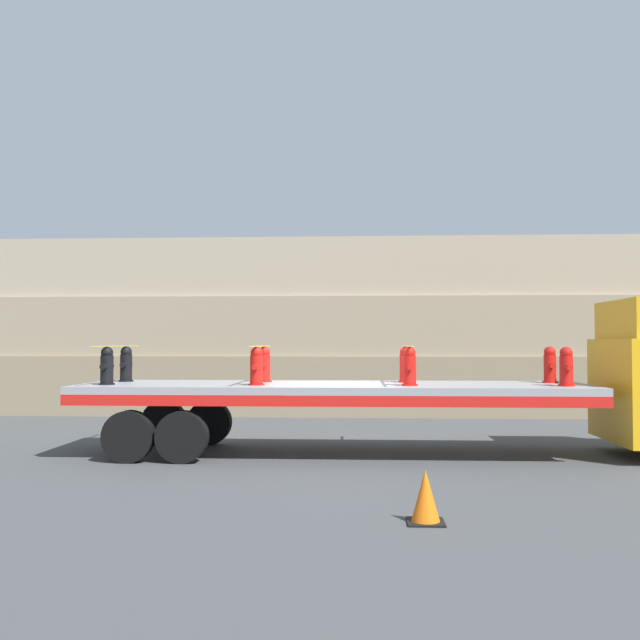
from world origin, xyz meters
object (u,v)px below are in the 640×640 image
Objects in this scene: fire_hydrant_red_near_1 at (257,367)px; fire_hydrant_red_far_1 at (264,365)px; fire_hydrant_red_near_3 at (566,367)px; traffic_cone at (425,497)px; fire_hydrant_black_far_0 at (126,365)px; fire_hydrant_red_far_2 at (406,365)px; fire_hydrant_red_near_2 at (410,367)px; fire_hydrant_red_far_3 at (550,365)px; flatbed_trailer at (298,397)px; fire_hydrant_black_near_0 at (107,366)px.

fire_hydrant_red_far_1 is (0.00, 1.13, 0.00)m from fire_hydrant_red_near_1.
fire_hydrant_red_near_3 is 5.80m from traffic_cone.
fire_hydrant_black_far_0 and fire_hydrant_red_near_1 have the same top height.
fire_hydrant_red_near_2 is at bearing -90.00° from fire_hydrant_red_far_2.
fire_hydrant_red_near_1 is 2.90m from fire_hydrant_red_near_2.
fire_hydrant_red_far_1 is at bearing 158.66° from fire_hydrant_red_near_2.
fire_hydrant_black_far_0 is 1.00× the size of fire_hydrant_red_near_2.
fire_hydrant_red_far_2 is 2.90m from fire_hydrant_red_far_3.
fire_hydrant_black_far_0 and fire_hydrant_red_near_3 have the same top height.
flatbed_trailer is at bearing -36.92° from fire_hydrant_red_far_1.
fire_hydrant_red_far_3 reaches higher than flatbed_trailer.
flatbed_trailer is at bearing 165.21° from fire_hydrant_red_near_2.
fire_hydrant_red_far_1 is 2.90m from fire_hydrant_red_far_2.
fire_hydrant_red_near_1 is at bearing 180.00° from fire_hydrant_red_near_2.
fire_hydrant_red_far_1 reaches higher than traffic_cone.
fire_hydrant_red_far_2 is 3.11m from fire_hydrant_red_near_3.
fire_hydrant_red_near_2 is (2.90, -1.13, 0.00)m from fire_hydrant_red_far_1.
traffic_cone is (-3.05, -5.86, -1.42)m from fire_hydrant_red_far_3.
flatbed_trailer is 13.47× the size of fire_hydrant_black_far_0.
fire_hydrant_red_near_1 is at bearing -143.08° from flatbed_trailer.
fire_hydrant_black_far_0 and fire_hydrant_red_far_3 have the same top height.
fire_hydrant_red_far_1 is 1.00× the size of fire_hydrant_red_far_2.
fire_hydrant_red_near_1 is 1.00× the size of fire_hydrant_red_near_3.
fire_hydrant_red_near_1 is 3.11m from fire_hydrant_red_far_2.
fire_hydrant_black_near_0 is 1.00× the size of fire_hydrant_black_far_0.
fire_hydrant_black_near_0 is 1.00× the size of fire_hydrant_red_far_3.
fire_hydrant_red_near_3 and fire_hydrant_red_far_3 have the same top height.
fire_hydrant_red_far_1 is (2.90, 0.00, 0.00)m from fire_hydrant_black_far_0.
fire_hydrant_red_near_2 reaches higher than flatbed_trailer.
fire_hydrant_black_near_0 is at bearing -158.66° from fire_hydrant_red_far_1.
fire_hydrant_black_far_0 is 1.00× the size of fire_hydrant_red_far_2.
traffic_cone is (-3.05, -4.72, -1.42)m from fire_hydrant_red_near_3.
traffic_cone is (1.99, -5.29, -0.80)m from flatbed_trailer.
fire_hydrant_red_near_3 is 1.13m from fire_hydrant_red_far_3.
fire_hydrant_red_near_3 is (5.80, 0.00, 0.00)m from fire_hydrant_red_near_1.
fire_hydrant_red_far_3 is at bearing 0.00° from fire_hydrant_red_far_1.
fire_hydrant_red_far_2 is 1.14× the size of traffic_cone.
traffic_cone is (2.75, -5.86, -1.42)m from fire_hydrant_red_far_1.
traffic_cone is at bearing -59.81° from fire_hydrant_red_near_1.
flatbed_trailer is at bearing -165.21° from fire_hydrant_red_far_2.
fire_hydrant_black_near_0 is 1.00× the size of fire_hydrant_red_far_2.
fire_hydrant_red_far_1 and fire_hydrant_red_near_2 have the same top height.
fire_hydrant_red_far_1 and fire_hydrant_red_near_3 have the same top height.
fire_hydrant_red_near_1 is 1.00× the size of fire_hydrant_red_near_2.
fire_hydrant_black_near_0 is at bearing 180.00° from fire_hydrant_red_near_1.
fire_hydrant_red_near_3 reaches higher than flatbed_trailer.
fire_hydrant_red_far_2 is (2.90, 1.13, 0.00)m from fire_hydrant_red_near_1.
traffic_cone is at bearing -122.84° from fire_hydrant_red_near_3.
fire_hydrant_black_far_0 is at bearing 171.19° from flatbed_trailer.
flatbed_trailer is 1.13m from fire_hydrant_red_far_1.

